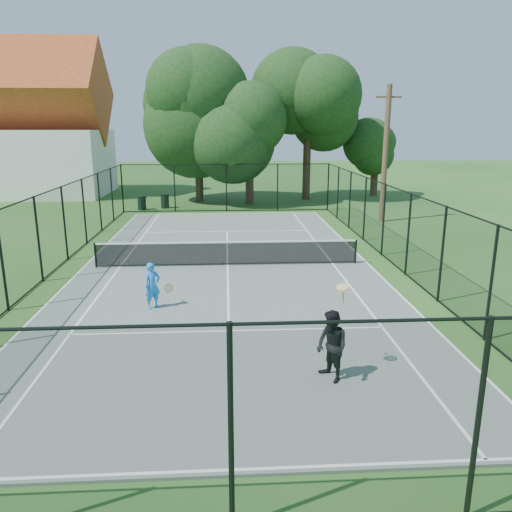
{
  "coord_description": "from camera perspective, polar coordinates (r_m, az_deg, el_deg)",
  "views": [
    {
      "loc": [
        -0.01,
        -18.61,
        5.28
      ],
      "look_at": [
        0.92,
        -3.0,
        1.2
      ],
      "focal_mm": 35.0,
      "sensor_mm": 36.0,
      "label": 1
    }
  ],
  "objects": [
    {
      "name": "ground",
      "position": [
        19.34,
        -3.26,
        -1.24
      ],
      "size": [
        120.0,
        120.0,
        0.0
      ],
      "primitive_type": "plane",
      "color": "#23501B"
    },
    {
      "name": "tennis_court",
      "position": [
        19.33,
        -3.26,
        -1.15
      ],
      "size": [
        11.0,
        24.0,
        0.06
      ],
      "primitive_type": "cube",
      "color": "slate",
      "rests_on": "ground"
    },
    {
      "name": "tennis_net",
      "position": [
        19.19,
        -3.28,
        0.42
      ],
      "size": [
        10.08,
        0.08,
        0.95
      ],
      "color": "black",
      "rests_on": "tennis_court"
    },
    {
      "name": "fence",
      "position": [
        18.99,
        -3.32,
        3.12
      ],
      "size": [
        13.1,
        26.1,
        3.0
      ],
      "color": "black",
      "rests_on": "ground"
    },
    {
      "name": "tree_near_left",
      "position": [
        36.31,
        -6.73,
        16.06
      ],
      "size": [
        7.78,
        7.78,
        10.15
      ],
      "color": "#332114",
      "rests_on": "ground"
    },
    {
      "name": "tree_near_mid",
      "position": [
        34.83,
        -0.75,
        14.1
      ],
      "size": [
        6.15,
        6.15,
        8.05
      ],
      "color": "#332114",
      "rests_on": "ground"
    },
    {
      "name": "tree_near_right",
      "position": [
        37.12,
        5.95,
        15.59
      ],
      "size": [
        6.78,
        6.78,
        9.36
      ],
      "color": "#332114",
      "rests_on": "ground"
    },
    {
      "name": "tree_far_right",
      "position": [
        40.25,
        13.52,
        11.23
      ],
      "size": [
        3.88,
        3.88,
        5.14
      ],
      "color": "#332114",
      "rests_on": "ground"
    },
    {
      "name": "building",
      "position": [
        44.02,
        -26.83,
        12.65
      ],
      "size": [
        15.3,
        8.15,
        11.87
      ],
      "color": "silver",
      "rests_on": "ground"
    },
    {
      "name": "trash_bin_left",
      "position": [
        33.33,
        -12.92,
        5.95
      ],
      "size": [
        0.58,
        0.58,
        0.91
      ],
      "color": "black",
      "rests_on": "ground"
    },
    {
      "name": "trash_bin_right",
      "position": [
        33.74,
        -10.37,
        6.2
      ],
      "size": [
        0.58,
        0.58,
        0.93
      ],
      "color": "black",
      "rests_on": "ground"
    },
    {
      "name": "utility_pole",
      "position": [
        29.02,
        14.56,
        11.24
      ],
      "size": [
        1.4,
        0.3,
        7.47
      ],
      "color": "#4C3823",
      "rests_on": "ground"
    },
    {
      "name": "player_blue",
      "position": [
        14.95,
        -11.74,
        -3.35
      ],
      "size": [
        0.88,
        0.56,
        1.37
      ],
      "color": "blue",
      "rests_on": "tennis_court"
    },
    {
      "name": "player_black",
      "position": [
        10.7,
        8.66,
        -10.14
      ],
      "size": [
        0.85,
        1.13,
        2.02
      ],
      "color": "black",
      "rests_on": "tennis_court"
    }
  ]
}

